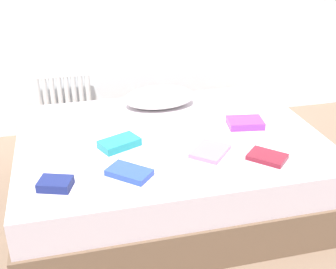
{
  "coord_description": "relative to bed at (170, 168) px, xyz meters",
  "views": [
    {
      "loc": [
        -0.63,
        -2.47,
        1.78
      ],
      "look_at": [
        0.0,
        0.05,
        0.48
      ],
      "focal_mm": 46.24,
      "sensor_mm": 36.0,
      "label": 1
    }
  ],
  "objects": [
    {
      "name": "textbook_white",
      "position": [
        0.12,
        0.05,
        0.27
      ],
      "size": [
        0.25,
        0.25,
        0.03
      ],
      "primitive_type": "cube",
      "rotation": [
        0.0,
        0.0,
        0.58
      ],
      "color": "white",
      "rests_on": "bed"
    },
    {
      "name": "textbook_purple",
      "position": [
        0.54,
        0.01,
        0.28
      ],
      "size": [
        0.26,
        0.2,
        0.05
      ],
      "primitive_type": "cube",
      "rotation": [
        0.0,
        0.0,
        -0.15
      ],
      "color": "purple",
      "rests_on": "bed"
    },
    {
      "name": "pillow",
      "position": [
        0.04,
        0.49,
        0.33
      ],
      "size": [
        0.53,
        0.32,
        0.15
      ],
      "primitive_type": "ellipsoid",
      "color": "white",
      "rests_on": "bed"
    },
    {
      "name": "radiator",
      "position": [
        -0.66,
        1.2,
        0.1
      ],
      "size": [
        0.47,
        0.04,
        0.5
      ],
      "color": "white",
      "rests_on": "ground"
    },
    {
      "name": "textbook_teal",
      "position": [
        -0.35,
        -0.08,
        0.28
      ],
      "size": [
        0.28,
        0.23,
        0.05
      ],
      "primitive_type": "cube",
      "rotation": [
        0.0,
        0.0,
        0.42
      ],
      "color": "teal",
      "rests_on": "bed"
    },
    {
      "name": "textbook_pink",
      "position": [
        0.18,
        -0.3,
        0.27
      ],
      "size": [
        0.3,
        0.3,
        0.03
      ],
      "primitive_type": "cube",
      "rotation": [
        0.0,
        0.0,
        0.84
      ],
      "color": "pink",
      "rests_on": "bed"
    },
    {
      "name": "textbook_blue",
      "position": [
        -0.34,
        -0.43,
        0.27
      ],
      "size": [
        0.27,
        0.27,
        0.04
      ],
      "primitive_type": "cube",
      "rotation": [
        0.0,
        0.0,
        -0.73
      ],
      "color": "#2847B7",
      "rests_on": "bed"
    },
    {
      "name": "bed",
      "position": [
        0.0,
        0.0,
        0.0
      ],
      "size": [
        2.0,
        1.5,
        0.5
      ],
      "color": "brown",
      "rests_on": "ground"
    },
    {
      "name": "textbook_maroon",
      "position": [
        0.48,
        -0.45,
        0.27
      ],
      "size": [
        0.26,
        0.26,
        0.03
      ],
      "primitive_type": "cube",
      "rotation": [
        0.0,
        0.0,
        -0.8
      ],
      "color": "maroon",
      "rests_on": "bed"
    },
    {
      "name": "textbook_navy",
      "position": [
        -0.74,
        -0.46,
        0.28
      ],
      "size": [
        0.2,
        0.17,
        0.05
      ],
      "primitive_type": "cube",
      "rotation": [
        0.0,
        0.0,
        -0.33
      ],
      "color": "navy",
      "rests_on": "bed"
    },
    {
      "name": "ground_plane",
      "position": [
        0.0,
        0.0,
        -0.25
      ],
      "size": [
        8.0,
        8.0,
        0.0
      ],
      "primitive_type": "plane",
      "color": "#7F6651"
    }
  ]
}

